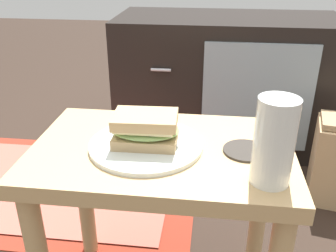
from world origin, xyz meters
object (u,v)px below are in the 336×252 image
object	(u,v)px
beer_glass	(274,143)
plate	(146,145)
sandwich_front	(146,129)
tv_cabinet	(226,82)
coaster	(246,151)

from	to	relation	value
beer_glass	plate	bearing A→B (deg)	157.93
plate	sandwich_front	bearing A→B (deg)	-90.00
tv_cabinet	plate	world-z (taller)	tv_cabinet
sandwich_front	coaster	distance (m)	0.21
sandwich_front	beer_glass	distance (m)	0.27
plate	sandwich_front	distance (m)	0.04
coaster	sandwich_front	bearing A→B (deg)	-178.90
tv_cabinet	sandwich_front	size ratio (longest dim) A/B	6.65
beer_glass	coaster	xyz separation A→B (m)	(-0.04, 0.10, -0.08)
beer_glass	sandwich_front	bearing A→B (deg)	157.93
tv_cabinet	plate	bearing A→B (deg)	-101.53
sandwich_front	beer_glass	xyz separation A→B (m)	(0.25, -0.10, 0.04)
tv_cabinet	sandwich_front	bearing A→B (deg)	-101.53
tv_cabinet	beer_glass	xyz separation A→B (m)	(0.05, -1.05, 0.25)
sandwich_front	beer_glass	size ratio (longest dim) A/B	0.89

